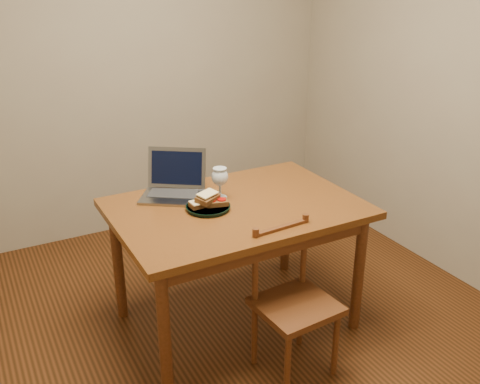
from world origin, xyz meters
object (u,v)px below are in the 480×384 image
chair (294,295)px  laptop (174,183)px  plate (208,207)px  table (236,220)px  milk_glass (220,183)px

chair → laptop: bearing=106.7°
chair → laptop: size_ratio=0.90×
chair → plate: 0.63m
chair → laptop: (-0.29, 0.78, 0.38)m
table → chair: size_ratio=3.29×
table → laptop: 0.41m
table → laptop: bearing=126.4°
table → chair: bearing=-81.9°
plate → milk_glass: size_ratio=1.33×
chair → laptop: laptop is taller
table → laptop: laptop is taller
plate → laptop: size_ratio=0.53×
table → milk_glass: (-0.03, 0.13, 0.17)m
table → chair: (0.07, -0.47, -0.23)m
table → laptop: (-0.23, 0.31, 0.15)m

